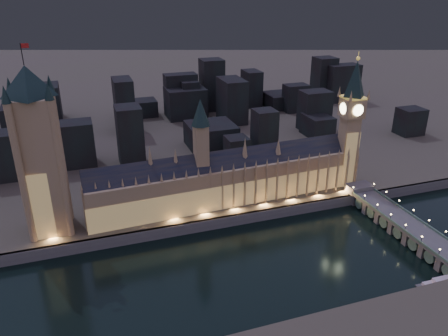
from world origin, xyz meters
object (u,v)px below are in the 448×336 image
object	(u,v)px
palace_of_westminster	(228,178)
victoria_tower	(38,145)
elizabeth_tower	(352,114)
westminster_bridge	(401,224)

from	to	relation	value
palace_of_westminster	victoria_tower	world-z (taller)	victoria_tower
elizabeth_tower	victoria_tower	bearing A→B (deg)	180.00
elizabeth_tower	westminster_bridge	distance (m)	88.16
palace_of_westminster	victoria_tower	distance (m)	126.47
victoria_tower	westminster_bridge	size ratio (longest dim) A/B	1.04
victoria_tower	elizabeth_tower	size ratio (longest dim) A/B	1.14
elizabeth_tower	westminster_bridge	xyz separation A→B (m)	(2.82, -65.36, -59.08)
palace_of_westminster	westminster_bridge	world-z (taller)	palace_of_westminster
palace_of_westminster	victoria_tower	size ratio (longest dim) A/B	1.72
palace_of_westminster	westminster_bridge	bearing A→B (deg)	-32.90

